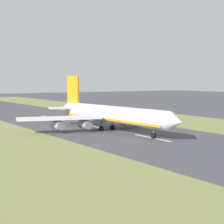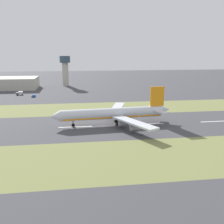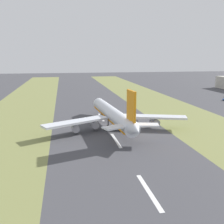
{
  "view_description": "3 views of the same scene",
  "coord_description": "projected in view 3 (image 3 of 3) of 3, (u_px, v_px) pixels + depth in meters",
  "views": [
    {
      "loc": [
        75.96,
        106.66,
        18.44
      ],
      "look_at": [
        2.18,
        -5.16,
        7.0
      ],
      "focal_mm": 60.0,
      "sensor_mm": 36.0,
      "label": 1
    },
    {
      "loc": [
        -135.74,
        14.13,
        39.69
      ],
      "look_at": [
        2.18,
        -5.16,
        7.0
      ],
      "focal_mm": 42.0,
      "sensor_mm": 36.0,
      "label": 2
    },
    {
      "loc": [
        -19.45,
        -120.42,
        32.09
      ],
      "look_at": [
        2.18,
        -5.16,
        7.0
      ],
      "focal_mm": 42.0,
      "sensor_mm": 36.0,
      "label": 3
    }
  ],
  "objects": [
    {
      "name": "centreline_dash_near",
      "position": [
        149.0,
        191.0,
        63.34
      ],
      "size": [
        1.2,
        18.0,
        0.01
      ],
      "primitive_type": "cube",
      "color": "silver",
      "rests_on": "ground"
    },
    {
      "name": "grass_median_west",
      "position": [
        7.0,
        129.0,
        117.84
      ],
      "size": [
        40.0,
        600.0,
        0.01
      ],
      "primitive_type": "cube",
      "color": "olive",
      "rests_on": "ground"
    },
    {
      "name": "airplane_main_jet",
      "position": [
        113.0,
        115.0,
        118.34
      ],
      "size": [
        63.92,
        67.22,
        20.2
      ],
      "color": "silver",
      "rests_on": "ground"
    },
    {
      "name": "centreline_dash_mid",
      "position": [
        116.0,
        140.0,
        101.78
      ],
      "size": [
        1.2,
        18.0,
        0.01
      ],
      "primitive_type": "cube",
      "color": "silver",
      "rests_on": "ground"
    },
    {
      "name": "centreline_dash_far",
      "position": [
        101.0,
        117.0,
        140.22
      ],
      "size": [
        1.2,
        18.0,
        0.01
      ],
      "primitive_type": "cube",
      "color": "silver",
      "rests_on": "ground"
    },
    {
      "name": "grass_median_east",
      "position": [
        192.0,
        120.0,
        134.08
      ],
      "size": [
        40.0,
        600.0,
        0.01
      ],
      "primitive_type": "cube",
      "color": "olive",
      "rests_on": "ground"
    },
    {
      "name": "ground_plane",
      "position": [
        106.0,
        124.0,
        125.96
      ],
      "size": [
        800.0,
        800.0,
        0.0
      ],
      "primitive_type": "plane",
      "color": "#424247"
    }
  ]
}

